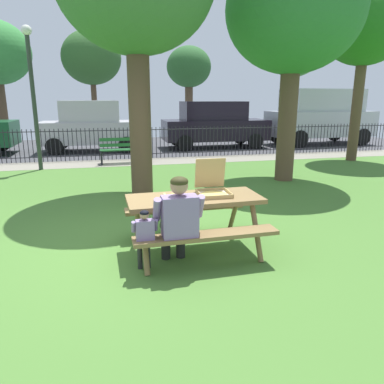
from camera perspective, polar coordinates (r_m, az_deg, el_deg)
ground at (r=7.21m, az=-10.51°, el=-2.42°), size 28.00×11.71×0.02m
cobblestone_walkway at (r=12.24m, az=-11.70°, el=4.50°), size 28.00×1.40×0.01m
street_asphalt at (r=16.48m, az=-12.13°, el=6.98°), size 28.00×7.17×0.01m
picnic_table_foreground at (r=4.94m, az=0.38°, el=-2.70°), size 1.84×1.52×0.79m
pizza_box_open at (r=5.01m, az=3.29°, el=0.66°), size 0.44×0.49×0.48m
pizza_slice_on_table at (r=4.96m, az=-3.22°, el=-0.48°), size 0.26×0.19×0.02m
adult_at_table at (r=4.38m, az=-2.21°, el=-4.15°), size 0.62×0.60×1.19m
child_at_table at (r=4.34m, az=-7.48°, el=-6.64°), size 0.31×0.30×0.82m
iron_fence_streetside at (r=12.85m, az=-11.91°, el=7.47°), size 21.51×0.03×1.09m
park_bench_center at (r=12.05m, az=-10.46°, el=6.43°), size 1.62×0.54×0.85m
lamp_post_walkway at (r=11.57m, az=-23.83°, el=15.23°), size 0.28×0.28×4.00m
tree_near_table at (r=13.70m, az=25.62°, el=22.39°), size 2.74×2.74×5.53m
tree_midground_right at (r=9.76m, az=15.76°, el=25.57°), size 3.23×3.23×5.52m
parked_car_center at (r=15.10m, az=-15.52°, el=10.00°), size 3.96×1.94×1.98m
parked_car_right at (r=15.73m, az=3.55°, el=10.63°), size 4.40×1.92×1.94m
parked_car_far_right at (r=17.80m, az=19.56°, el=11.26°), size 4.80×2.27×2.46m
far_tree_center at (r=21.37m, az=-15.51°, el=19.63°), size 3.14×3.14×5.60m
far_tree_midright at (r=21.84m, az=-0.50°, el=18.85°), size 2.53×2.53×4.95m
far_tree_right at (r=24.18m, az=15.75°, el=20.32°), size 3.31×3.31×6.29m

